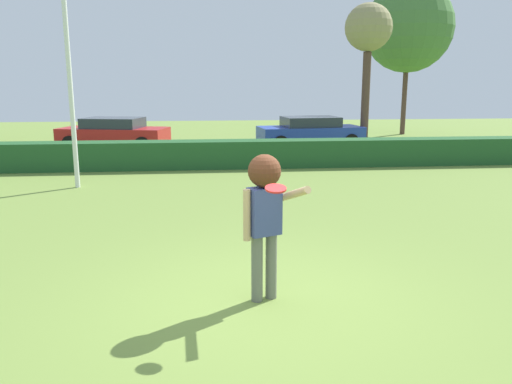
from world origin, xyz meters
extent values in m
plane|color=olive|center=(0.00, 0.00, 0.00)|extent=(60.00, 60.00, 0.00)
cylinder|color=slate|center=(0.09, 0.13, 0.42)|extent=(0.14, 0.14, 0.84)
cylinder|color=slate|center=(-0.10, 0.06, 0.42)|extent=(0.14, 0.14, 0.84)
cube|color=#3C4987|center=(-0.01, 0.10, 1.13)|extent=(0.44, 0.35, 0.58)
cylinder|color=tan|center=(0.32, -0.07, 1.37)|extent=(0.32, 0.60, 0.30)
cylinder|color=tan|center=(-0.22, 0.01, 1.11)|extent=(0.09, 0.09, 0.62)
sphere|color=tan|center=(-0.01, 0.10, 1.59)|extent=(0.22, 0.22, 0.22)
sphere|color=#532B19|center=(-0.01, 0.10, 1.62)|extent=(0.40, 0.40, 0.40)
cylinder|color=red|center=(0.06, -0.42, 1.51)|extent=(0.24, 0.24, 0.07)
cylinder|color=silver|center=(-3.97, 7.40, 3.44)|extent=(0.12, 0.12, 6.87)
cube|color=#225227|center=(0.00, 10.11, 0.43)|extent=(27.08, 0.90, 0.85)
cube|color=#B21E1E|center=(-4.32, 15.09, 0.57)|extent=(4.48, 2.63, 0.55)
cube|color=#2D333D|center=(-4.32, 15.09, 1.05)|extent=(2.50, 2.03, 0.40)
cylinder|color=black|center=(-2.69, 15.57, 0.30)|extent=(0.61, 0.24, 0.60)
cylinder|color=black|center=(-3.09, 13.92, 0.30)|extent=(0.61, 0.24, 0.60)
cylinder|color=black|center=(-5.55, 16.26, 0.30)|extent=(0.61, 0.24, 0.60)
cylinder|color=black|center=(-5.95, 14.60, 0.30)|extent=(0.61, 0.24, 0.60)
cube|color=#263FA5|center=(3.61, 14.85, 0.57)|extent=(4.37, 2.18, 0.55)
cube|color=#2D333D|center=(3.61, 14.85, 1.05)|extent=(2.37, 1.81, 0.40)
cylinder|color=black|center=(4.97, 15.87, 0.30)|extent=(0.61, 0.17, 0.60)
cylinder|color=black|center=(5.17, 14.18, 0.30)|extent=(0.61, 0.17, 0.60)
cylinder|color=black|center=(2.05, 15.53, 0.30)|extent=(0.61, 0.17, 0.60)
cylinder|color=black|center=(2.25, 13.84, 0.30)|extent=(0.61, 0.17, 0.60)
cylinder|color=brown|center=(9.43, 19.63, 1.98)|extent=(0.25, 0.25, 3.95)
sphere|color=#457438|center=(9.43, 19.63, 5.26)|extent=(4.36, 4.36, 4.36)
cylinder|color=brown|center=(5.84, 14.73, 1.91)|extent=(0.33, 0.33, 3.82)
sphere|color=#928A5A|center=(5.84, 14.73, 4.76)|extent=(1.88, 1.88, 1.88)
camera|label=1|loc=(-0.70, -5.79, 2.65)|focal=35.80mm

